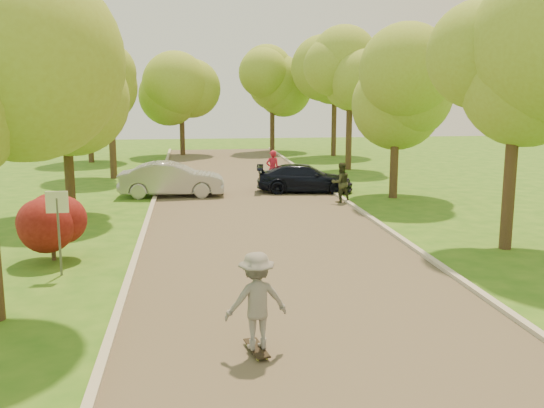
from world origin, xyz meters
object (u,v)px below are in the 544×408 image
skateboarder (256,301)px  silver_sedan (172,179)px  street_sign (58,215)px  dark_sedan (305,178)px  longboard (257,348)px  person_striped (273,169)px  person_olive (341,183)px

skateboarder → silver_sedan: bearing=-94.0°
street_sign → skateboarder: size_ratio=1.24×
street_sign → dark_sedan: size_ratio=0.49×
longboard → skateboarder: size_ratio=0.53×
silver_sedan → dark_sedan: bearing=-84.2°
silver_sedan → skateboarder: (1.92, -17.08, 0.23)m
silver_sedan → dark_sedan: 6.11m
longboard → person_striped: person_striped is taller
silver_sedan → skateboarder: skateboarder is taller
longboard → skateboarder: skateboarder is taller
street_sign → dark_sedan: 14.84m
person_olive → dark_sedan: bearing=-82.2°
street_sign → skateboarder: bearing=-50.5°
longboard → person_striped: 19.38m
street_sign → longboard: street_sign is taller
street_sign → dark_sedan: (8.60, 12.06, -0.92)m
street_sign → silver_sedan: street_sign is taller
street_sign → person_olive: street_sign is taller
street_sign → silver_sedan: (2.50, 11.72, -0.80)m
dark_sedan → person_olive: person_olive is taller
skateboarder → person_striped: size_ratio=0.97×
silver_sedan → person_striped: size_ratio=2.57×
person_striped → person_olive: 5.17m
longboard → person_olive: person_olive is taller
skateboarder → person_olive: (5.18, 14.50, -0.14)m
person_striped → silver_sedan: bearing=14.4°
silver_sedan → street_sign: bearing=170.5°
dark_sedan → person_striped: size_ratio=2.47×
silver_sedan → person_olive: person_olive is taller
street_sign → longboard: size_ratio=2.34×
silver_sedan → person_olive: (7.10, -2.57, 0.08)m
silver_sedan → longboard: (1.92, -17.08, -0.67)m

